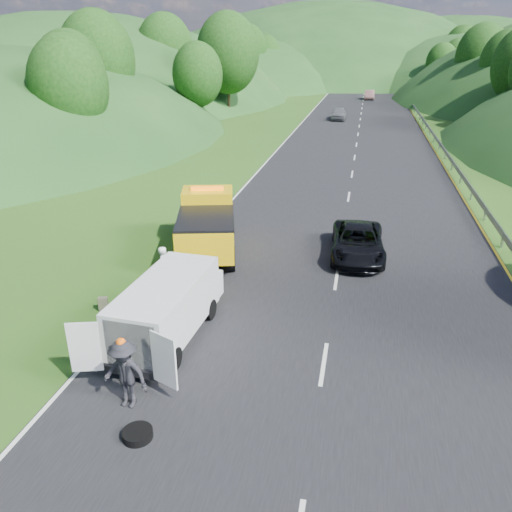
% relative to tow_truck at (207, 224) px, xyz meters
% --- Properties ---
extents(ground, '(320.00, 320.00, 0.00)m').
position_rel_tow_truck_xyz_m(ground, '(2.94, -5.74, -1.33)').
color(ground, '#38661E').
rests_on(ground, ground).
extents(road_surface, '(14.00, 200.00, 0.02)m').
position_rel_tow_truck_xyz_m(road_surface, '(5.94, 34.26, -1.32)').
color(road_surface, black).
rests_on(road_surface, ground).
extents(guardrail, '(0.06, 140.00, 1.52)m').
position_rel_tow_truck_xyz_m(guardrail, '(13.24, 46.76, -1.33)').
color(guardrail, gray).
rests_on(guardrail, ground).
extents(tree_line_left, '(14.00, 140.00, 14.00)m').
position_rel_tow_truck_xyz_m(tree_line_left, '(-16.06, 54.26, -1.33)').
color(tree_line_left, '#2B5A1A').
rests_on(tree_line_left, ground).
extents(hills_backdrop, '(201.00, 288.60, 44.00)m').
position_rel_tow_truck_xyz_m(hills_backdrop, '(9.44, 128.96, -1.33)').
color(hills_backdrop, '#2D5B23').
rests_on(hills_backdrop, ground).
extents(tow_truck, '(3.84, 6.68, 2.71)m').
position_rel_tow_truck_xyz_m(tow_truck, '(0.00, 0.00, 0.00)').
color(tow_truck, black).
rests_on(tow_truck, ground).
extents(white_van, '(3.13, 5.83, 2.03)m').
position_rel_tow_truck_xyz_m(white_van, '(0.98, -7.28, -0.18)').
color(white_van, black).
rests_on(white_van, ground).
extents(woman, '(0.65, 0.75, 1.74)m').
position_rel_tow_truck_xyz_m(woman, '(-0.44, -4.06, -1.33)').
color(woman, white).
rests_on(woman, ground).
extents(child, '(0.48, 0.39, 0.90)m').
position_rel_tow_truck_xyz_m(child, '(0.72, -5.23, -1.33)').
color(child, tan).
rests_on(child, ground).
extents(worker, '(1.33, 0.87, 1.95)m').
position_rel_tow_truck_xyz_m(worker, '(1.10, -10.65, -1.33)').
color(worker, black).
rests_on(worker, ground).
extents(suitcase, '(0.37, 0.29, 0.52)m').
position_rel_tow_truck_xyz_m(suitcase, '(-1.99, -6.12, -1.06)').
color(suitcase, brown).
rests_on(suitcase, ground).
extents(spare_tire, '(0.73, 0.73, 0.20)m').
position_rel_tow_truck_xyz_m(spare_tire, '(1.83, -11.70, -1.33)').
color(spare_tire, black).
rests_on(spare_tire, ground).
extents(passing_suv, '(2.45, 4.96, 1.35)m').
position_rel_tow_truck_xyz_m(passing_suv, '(6.67, 0.73, -1.33)').
color(passing_suv, black).
rests_on(passing_suv, ground).
extents(dist_car_a, '(1.79, 4.44, 1.51)m').
position_rel_tow_truck_xyz_m(dist_car_a, '(3.25, 45.16, -1.33)').
color(dist_car_a, '#525458').
rests_on(dist_car_a, ground).
extents(dist_car_b, '(1.62, 4.66, 1.53)m').
position_rel_tow_truck_xyz_m(dist_car_b, '(6.94, 72.20, -1.33)').
color(dist_car_b, brown).
rests_on(dist_car_b, ground).
extents(dist_car_c, '(1.99, 4.89, 1.42)m').
position_rel_tow_truck_xyz_m(dist_car_c, '(6.20, 90.09, -1.33)').
color(dist_car_c, '#AA556F').
rests_on(dist_car_c, ground).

